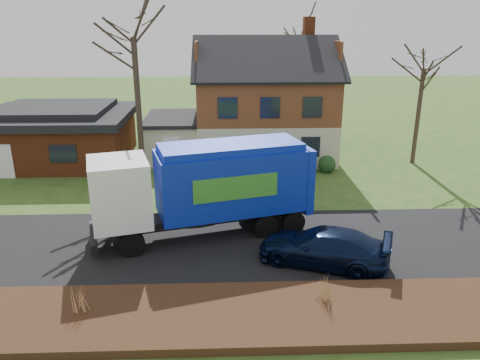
{
  "coord_description": "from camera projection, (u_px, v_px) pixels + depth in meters",
  "views": [
    {
      "loc": [
        -0.9,
        -18.07,
        9.25
      ],
      "look_at": [
        -0.13,
        2.5,
        2.05
      ],
      "focal_mm": 35.0,
      "sensor_mm": 36.0,
      "label": 1
    }
  ],
  "objects": [
    {
      "name": "silver_sedan",
      "position": [
        210.0,
        192.0,
        24.03
      ],
      "size": [
        4.8,
        3.25,
        1.5
      ],
      "primitive_type": "imported",
      "rotation": [
        0.0,
        0.0,
        1.98
      ],
      "color": "#B9BBC2",
      "rests_on": "ground"
    },
    {
      "name": "navy_wagon",
      "position": [
        323.0,
        247.0,
        18.29
      ],
      "size": [
        5.47,
        3.75,
        1.47
      ],
      "primitive_type": "imported",
      "rotation": [
        0.0,
        0.0,
        -1.94
      ],
      "color": "black",
      "rests_on": "ground"
    },
    {
      "name": "tree_back",
      "position": [
        304.0,
        18.0,
        39.13
      ],
      "size": [
        3.48,
        3.48,
        11.01
      ],
      "color": "#46372A",
      "rests_on": "ground"
    },
    {
      "name": "grass_clump_west",
      "position": [
        80.0,
        297.0,
        14.95
      ],
      "size": [
        0.36,
        0.3,
        0.96
      ],
      "color": "tan",
      "rests_on": "mulch_verge"
    },
    {
      "name": "road",
      "position": [
        245.0,
        244.0,
        20.12
      ],
      "size": [
        80.0,
        7.0,
        0.02
      ],
      "primitive_type": "cube",
      "color": "black",
      "rests_on": "ground"
    },
    {
      "name": "grass_clump_mid",
      "position": [
        325.0,
        287.0,
        15.46
      ],
      "size": [
        0.35,
        0.29,
        0.99
      ],
      "color": "#A48448",
      "rests_on": "mulch_verge"
    },
    {
      "name": "ground",
      "position": [
        245.0,
        244.0,
        20.13
      ],
      "size": [
        120.0,
        120.0,
        0.0
      ],
      "primitive_type": "plane",
      "color": "#2E4C19",
      "rests_on": "ground"
    },
    {
      "name": "main_house",
      "position": [
        257.0,
        97.0,
        31.97
      ],
      "size": [
        12.95,
        8.95,
        9.26
      ],
      "color": "beige",
      "rests_on": "ground"
    },
    {
      "name": "tree_front_east",
      "position": [
        426.0,
        52.0,
        28.99
      ],
      "size": [
        3.18,
        3.18,
        8.83
      ],
      "color": "#3F2E25",
      "rests_on": "ground"
    },
    {
      "name": "tree_front_west",
      "position": [
        132.0,
        14.0,
        25.95
      ],
      "size": [
        3.83,
        3.83,
        11.38
      ],
      "color": "#382C21",
      "rests_on": "ground"
    },
    {
      "name": "mulch_verge",
      "position": [
        253.0,
        315.0,
        15.08
      ],
      "size": [
        80.0,
        3.5,
        0.3
      ],
      "primitive_type": "cube",
      "color": "black",
      "rests_on": "ground"
    },
    {
      "name": "ranch_house",
      "position": [
        58.0,
        134.0,
        31.37
      ],
      "size": [
        9.8,
        8.2,
        3.7
      ],
      "color": "brown",
      "rests_on": "ground"
    },
    {
      "name": "garbage_truck",
      "position": [
        208.0,
        184.0,
        20.32
      ],
      "size": [
        9.93,
        5.06,
        4.11
      ],
      "rotation": [
        0.0,
        0.0,
        0.27
      ],
      "color": "black",
      "rests_on": "ground"
    }
  ]
}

